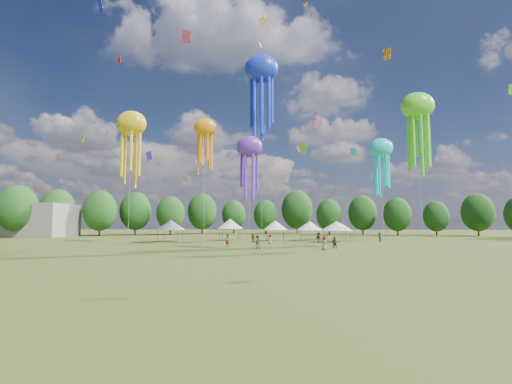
{
  "coord_description": "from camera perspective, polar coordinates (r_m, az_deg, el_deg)",
  "views": [
    {
      "loc": [
        -0.87,
        -12.53,
        3.75
      ],
      "look_at": [
        -2.59,
        15.0,
        6.0
      ],
      "focal_mm": 25.23,
      "sensor_mm": 36.0,
      "label": 1
    }
  ],
  "objects": [
    {
      "name": "festival_tents",
      "position": [
        68.36,
        1.34,
        -5.28
      ],
      "size": [
        36.02,
        9.86,
        4.23
      ],
      "color": "#47474C",
      "rests_on": "ground"
    },
    {
      "name": "ground",
      "position": [
        13.11,
        7.75,
        -21.25
      ],
      "size": [
        300.0,
        300.0,
        0.0
      ],
      "primitive_type": "plane",
      "color": "#384416",
      "rests_on": "ground"
    },
    {
      "name": "spectator_near",
      "position": [
        49.23,
        0.19,
        -7.96
      ],
      "size": [
        0.99,
        0.83,
        1.83
      ],
      "primitive_type": "imported",
      "rotation": [
        0.0,
        0.0,
        2.98
      ],
      "color": "gray",
      "rests_on": "ground"
    },
    {
      "name": "show_kites",
      "position": [
        59.56,
        5.27,
        10.78
      ],
      "size": [
        55.22,
        20.87,
        28.95
      ],
      "color": "orange",
      "rests_on": "ground"
    },
    {
      "name": "treeline",
      "position": [
        75.16,
        1.28,
        -2.53
      ],
      "size": [
        201.57,
        95.24,
        13.43
      ],
      "color": "#38281C",
      "rests_on": "ground"
    },
    {
      "name": "small_kites",
      "position": [
        62.51,
        4.13,
        18.39
      ],
      "size": [
        77.42,
        61.04,
        44.56
      ],
      "color": "orange",
      "rests_on": "ground"
    },
    {
      "name": "spectators_far",
      "position": [
        58.02,
        8.97,
        -7.46
      ],
      "size": [
        26.48,
        19.67,
        1.88
      ],
      "color": "gray",
      "rests_on": "ground"
    }
  ]
}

